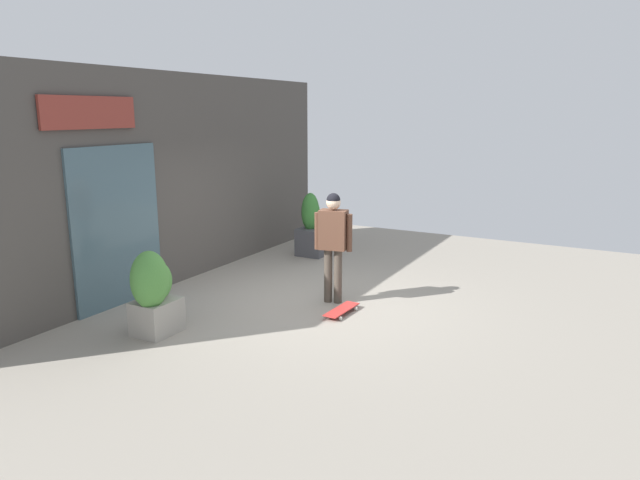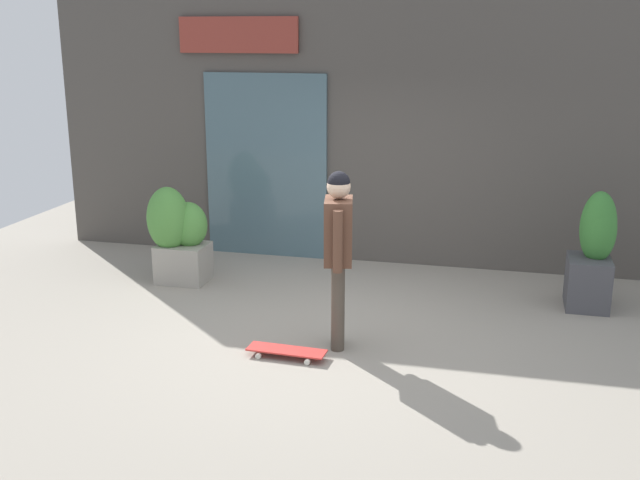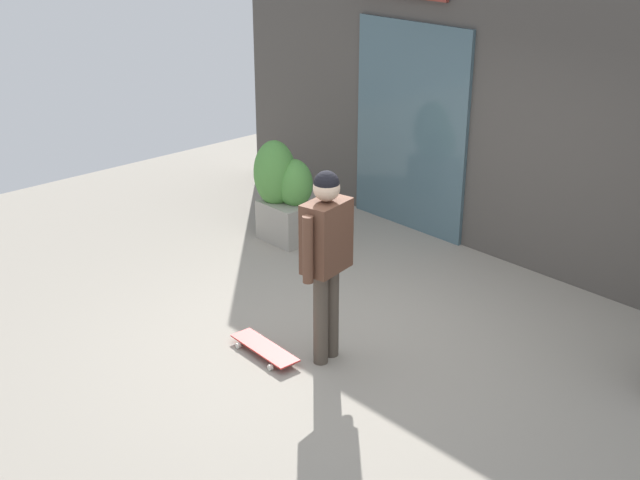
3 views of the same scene
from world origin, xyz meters
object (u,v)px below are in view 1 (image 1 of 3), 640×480
skateboarder (333,236)px  planter_box_right (154,292)px  planter_box_left (311,225)px  skateboard (342,310)px

skateboarder → planter_box_right: bearing=-44.0°
planter_box_left → skateboarder: bearing=-144.3°
skateboard → planter_box_left: size_ratio=0.58×
skateboard → skateboarder: bearing=-136.7°
planter_box_right → planter_box_left: bearing=3.5°
skateboard → planter_box_right: 2.73m
skateboard → planter_box_right: bearing=-41.5°
skateboarder → planter_box_left: (2.50, 1.80, -0.43)m
skateboarder → skateboard: (-0.42, -0.36, -1.01)m
planter_box_left → planter_box_right: size_ratio=1.10×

